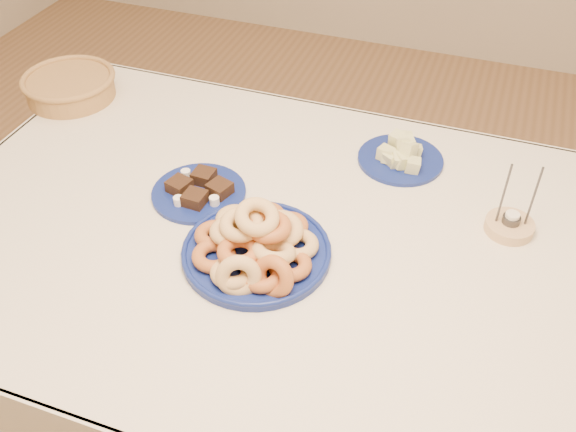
{
  "coord_description": "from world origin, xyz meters",
  "views": [
    {
      "loc": [
        0.34,
        -0.98,
        1.72
      ],
      "look_at": [
        0.0,
        -0.05,
        0.85
      ],
      "focal_mm": 40.0,
      "sensor_mm": 36.0,
      "label": 1
    }
  ],
  "objects_px": {
    "candle_holder": "(510,225)",
    "dining_table": "(295,269)",
    "donut_platter": "(256,246)",
    "melon_plate": "(401,156)",
    "wicker_basket": "(70,85)",
    "brownie_plate": "(199,191)"
  },
  "relations": [
    {
      "from": "brownie_plate",
      "to": "candle_holder",
      "type": "distance_m",
      "value": 0.71
    },
    {
      "from": "candle_holder",
      "to": "donut_platter",
      "type": "bearing_deg",
      "value": -151.42
    },
    {
      "from": "melon_plate",
      "to": "wicker_basket",
      "type": "distance_m",
      "value": 0.97
    },
    {
      "from": "donut_platter",
      "to": "candle_holder",
      "type": "bearing_deg",
      "value": 28.58
    },
    {
      "from": "dining_table",
      "to": "donut_platter",
      "type": "xyz_separation_m",
      "value": [
        -0.06,
        -0.09,
        0.14
      ]
    },
    {
      "from": "brownie_plate",
      "to": "candle_holder",
      "type": "xyz_separation_m",
      "value": [
        0.7,
        0.12,
        0.0
      ]
    },
    {
      "from": "brownie_plate",
      "to": "wicker_basket",
      "type": "relative_size",
      "value": 0.95
    },
    {
      "from": "dining_table",
      "to": "candle_holder",
      "type": "relative_size",
      "value": 9.55
    },
    {
      "from": "dining_table",
      "to": "melon_plate",
      "type": "bearing_deg",
      "value": 65.73
    },
    {
      "from": "brownie_plate",
      "to": "wicker_basket",
      "type": "bearing_deg",
      "value": 152.57
    },
    {
      "from": "donut_platter",
      "to": "candle_holder",
      "type": "xyz_separation_m",
      "value": [
        0.5,
        0.27,
        -0.02
      ]
    },
    {
      "from": "dining_table",
      "to": "melon_plate",
      "type": "relative_size",
      "value": 7.22
    },
    {
      "from": "candle_holder",
      "to": "brownie_plate",
      "type": "bearing_deg",
      "value": -170.3
    },
    {
      "from": "dining_table",
      "to": "brownie_plate",
      "type": "distance_m",
      "value": 0.29
    },
    {
      "from": "wicker_basket",
      "to": "candle_holder",
      "type": "bearing_deg",
      "value": -7.41
    },
    {
      "from": "dining_table",
      "to": "wicker_basket",
      "type": "bearing_deg",
      "value": 157.15
    },
    {
      "from": "brownie_plate",
      "to": "candle_holder",
      "type": "relative_size",
      "value": 1.61
    },
    {
      "from": "dining_table",
      "to": "donut_platter",
      "type": "height_order",
      "value": "donut_platter"
    },
    {
      "from": "melon_plate",
      "to": "candle_holder",
      "type": "height_order",
      "value": "candle_holder"
    },
    {
      "from": "candle_holder",
      "to": "dining_table",
      "type": "bearing_deg",
      "value": -157.97
    },
    {
      "from": "melon_plate",
      "to": "brownie_plate",
      "type": "height_order",
      "value": "melon_plate"
    },
    {
      "from": "dining_table",
      "to": "candle_holder",
      "type": "xyz_separation_m",
      "value": [
        0.44,
        0.18,
        0.12
      ]
    }
  ]
}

